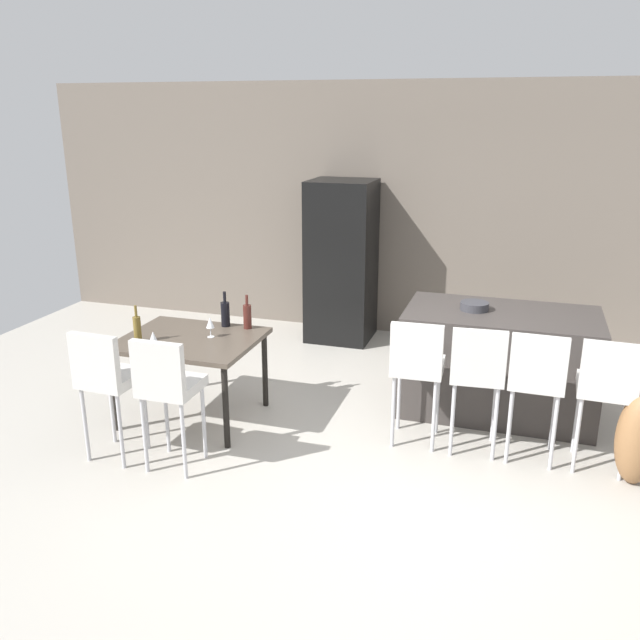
# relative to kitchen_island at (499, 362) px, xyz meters

# --- Properties ---
(ground_plane) EXTENTS (10.00, 10.00, 0.00)m
(ground_plane) POSITION_rel_kitchen_island_xyz_m (-0.78, -1.14, -0.46)
(ground_plane) COLOR #ADA89E
(back_wall) EXTENTS (10.00, 0.12, 2.90)m
(back_wall) POSITION_rel_kitchen_island_xyz_m (-0.78, 1.93, 0.99)
(back_wall) COLOR #665B51
(back_wall) RESTS_ON ground_plane
(kitchen_island) EXTENTS (1.64, 0.91, 0.92)m
(kitchen_island) POSITION_rel_kitchen_island_xyz_m (0.00, 0.00, 0.00)
(kitchen_island) COLOR #383330
(kitchen_island) RESTS_ON ground_plane
(bar_chair_left) EXTENTS (0.42, 0.42, 1.05)m
(bar_chair_left) POSITION_rel_kitchen_island_xyz_m (-0.59, -0.84, 0.24)
(bar_chair_left) COLOR beige
(bar_chair_left) RESTS_ON ground_plane
(bar_chair_middle) EXTENTS (0.43, 0.43, 1.05)m
(bar_chair_middle) POSITION_rel_kitchen_island_xyz_m (-0.13, -0.84, 0.24)
(bar_chair_middle) COLOR beige
(bar_chair_middle) RESTS_ON ground_plane
(bar_chair_right) EXTENTS (0.41, 0.41, 1.05)m
(bar_chair_right) POSITION_rel_kitchen_island_xyz_m (0.30, -0.84, 0.24)
(bar_chair_right) COLOR beige
(bar_chair_right) RESTS_ON ground_plane
(bar_chair_far) EXTENTS (0.42, 0.42, 1.05)m
(bar_chair_far) POSITION_rel_kitchen_island_xyz_m (0.78, -0.84, 0.24)
(bar_chair_far) COLOR beige
(bar_chair_far) RESTS_ON ground_plane
(dining_table) EXTENTS (1.13, 0.94, 0.74)m
(dining_table) POSITION_rel_kitchen_island_xyz_m (-2.51, -0.95, 0.21)
(dining_table) COLOR #4C4238
(dining_table) RESTS_ON ground_plane
(dining_chair_near) EXTENTS (0.42, 0.42, 1.05)m
(dining_chair_near) POSITION_rel_kitchen_island_xyz_m (-2.77, -1.78, 0.24)
(dining_chair_near) COLOR beige
(dining_chair_near) RESTS_ON ground_plane
(dining_chair_far) EXTENTS (0.40, 0.40, 1.05)m
(dining_chair_far) POSITION_rel_kitchen_island_xyz_m (-2.26, -1.78, 0.24)
(dining_chair_far) COLOR beige
(dining_chair_far) RESTS_ON ground_plane
(wine_bottle_inner) EXTENTS (0.06, 0.06, 0.31)m
(wine_bottle_inner) POSITION_rel_kitchen_island_xyz_m (-2.88, -1.16, 0.40)
(wine_bottle_inner) COLOR brown
(wine_bottle_inner) RESTS_ON dining_table
(wine_bottle_corner) EXTENTS (0.07, 0.07, 0.30)m
(wine_bottle_corner) POSITION_rel_kitchen_island_xyz_m (-2.15, -0.57, 0.39)
(wine_bottle_corner) COLOR #471E19
(wine_bottle_corner) RESTS_ON dining_table
(wine_bottle_near) EXTENTS (0.08, 0.08, 0.32)m
(wine_bottle_near) POSITION_rel_kitchen_island_xyz_m (-2.36, -0.57, 0.40)
(wine_bottle_near) COLOR black
(wine_bottle_near) RESTS_ON dining_table
(wine_glass_left) EXTENTS (0.07, 0.07, 0.17)m
(wine_glass_left) POSITION_rel_kitchen_island_xyz_m (-2.35, -0.88, 0.40)
(wine_glass_left) COLOR silver
(wine_glass_left) RESTS_ON dining_table
(wine_glass_middle) EXTENTS (0.07, 0.07, 0.17)m
(wine_glass_middle) POSITION_rel_kitchen_island_xyz_m (-2.62, -1.34, 0.40)
(wine_glass_middle) COLOR silver
(wine_glass_middle) RESTS_ON dining_table
(refrigerator) EXTENTS (0.72, 0.68, 1.84)m
(refrigerator) POSITION_rel_kitchen_island_xyz_m (-1.86, 1.49, 0.46)
(refrigerator) COLOR black
(refrigerator) RESTS_ON ground_plane
(fruit_bowl) EXTENTS (0.24, 0.24, 0.07)m
(fruit_bowl) POSITION_rel_kitchen_island_xyz_m (-0.24, -0.00, 0.50)
(fruit_bowl) COLOR #333338
(fruit_bowl) RESTS_ON kitchen_island
(floor_vase) EXTENTS (0.30, 0.30, 0.97)m
(floor_vase) POSITION_rel_kitchen_island_xyz_m (1.02, -0.95, -0.09)
(floor_vase) COLOR brown
(floor_vase) RESTS_ON ground_plane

